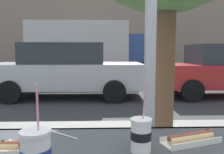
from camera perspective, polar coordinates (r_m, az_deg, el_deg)
ground_plane at (r=9.32m, az=-0.28°, el=-2.42°), size 60.00×60.00×0.00m
building_facade_far at (r=22.59m, az=-1.25°, el=10.78°), size 28.00×1.20×6.37m
soda_cup_left at (r=1.01m, az=7.24°, el=-14.05°), size 0.09×0.09×0.30m
soda_cup_right at (r=0.84m, az=-18.43°, el=-17.66°), size 0.10×0.10×0.32m
hotdog_tray_near at (r=1.16m, az=19.09°, el=-14.24°), size 0.30×0.18×0.05m
loose_straw at (r=1.22m, az=-11.90°, el=-13.98°), size 0.16×0.12×0.01m
parked_car_silver at (r=7.26m, az=-11.22°, el=1.80°), size 4.60×2.07×1.67m
parked_car_red at (r=8.10m, az=25.98°, el=1.61°), size 4.13×1.94×1.64m
box_truck at (r=13.07m, az=-5.17°, el=7.32°), size 7.17×2.44×3.04m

